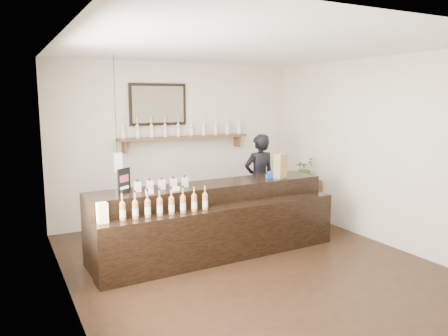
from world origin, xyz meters
TOP-DOWN VIEW (x-y plane):
  - ground at (0.00, 0.00)m, footprint 5.00×5.00m
  - room_shell at (0.00, 0.00)m, footprint 5.00×5.00m
  - back_wall_decor at (-0.16, 2.37)m, footprint 2.66×0.96m
  - counter at (-0.20, 0.57)m, footprint 3.54×1.08m
  - promo_sign at (-1.45, 0.67)m, footprint 0.20×0.15m
  - paper_bag at (0.93, 0.61)m, footprint 0.20×0.17m
  - tape_dispenser at (0.79, 0.67)m, footprint 0.13×0.05m
  - side_cabinet at (2.00, 1.39)m, footprint 0.39×0.53m
  - potted_plant at (2.00, 1.39)m, footprint 0.43×0.41m
  - shopkeeper at (1.15, 1.55)m, footprint 0.67×0.45m

SIDE VIEW (x-z plane):
  - ground at x=0.00m, z-range 0.00..0.00m
  - side_cabinet at x=2.00m, z-range 0.00..0.75m
  - counter at x=-0.20m, z-range -0.11..1.03m
  - shopkeeper at x=1.15m, z-range 0.00..1.79m
  - potted_plant at x=2.00m, z-range 0.75..1.14m
  - tape_dispenser at x=0.79m, z-range 0.97..1.08m
  - promo_sign at x=-1.45m, z-range 0.98..1.30m
  - paper_bag at x=0.93m, z-range 0.98..1.35m
  - room_shell at x=0.00m, z-range -0.80..4.20m
  - back_wall_decor at x=-0.16m, z-range 0.91..2.60m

